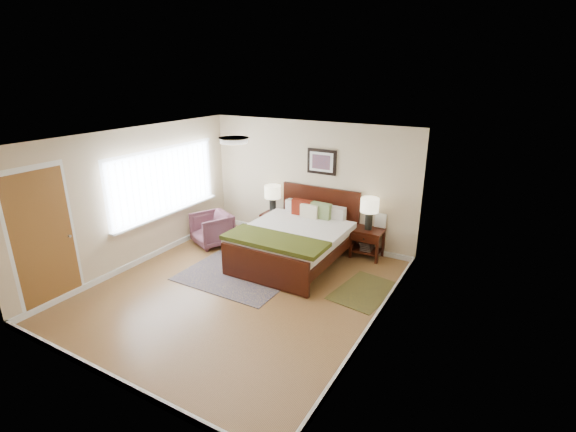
# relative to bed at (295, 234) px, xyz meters

# --- Properties ---
(floor) EXTENTS (5.00, 5.00, 0.00)m
(floor) POSITION_rel_bed_xyz_m (-0.27, -1.41, -0.55)
(floor) COLOR olive
(floor) RESTS_ON ground
(back_wall) EXTENTS (4.50, 0.04, 2.50)m
(back_wall) POSITION_rel_bed_xyz_m (-0.27, 1.09, 0.70)
(back_wall) COLOR #C5B28F
(back_wall) RESTS_ON ground
(front_wall) EXTENTS (4.50, 0.04, 2.50)m
(front_wall) POSITION_rel_bed_xyz_m (-0.27, -3.91, 0.70)
(front_wall) COLOR #C5B28F
(front_wall) RESTS_ON ground
(left_wall) EXTENTS (0.04, 5.00, 2.50)m
(left_wall) POSITION_rel_bed_xyz_m (-2.52, -1.41, 0.70)
(left_wall) COLOR #C5B28F
(left_wall) RESTS_ON ground
(right_wall) EXTENTS (0.04, 5.00, 2.50)m
(right_wall) POSITION_rel_bed_xyz_m (1.98, -1.41, 0.70)
(right_wall) COLOR #C5B28F
(right_wall) RESTS_ON ground
(ceiling) EXTENTS (4.50, 5.00, 0.02)m
(ceiling) POSITION_rel_bed_xyz_m (-0.27, -1.41, 1.95)
(ceiling) COLOR white
(ceiling) RESTS_ON back_wall
(window) EXTENTS (0.11, 2.72, 1.32)m
(window) POSITION_rel_bed_xyz_m (-2.46, -0.71, 0.83)
(window) COLOR silver
(window) RESTS_ON left_wall
(door) EXTENTS (0.06, 1.00, 2.18)m
(door) POSITION_rel_bed_xyz_m (-2.50, -3.16, 0.52)
(door) COLOR silver
(door) RESTS_ON ground
(ceil_fixture) EXTENTS (0.44, 0.44, 0.08)m
(ceil_fixture) POSITION_rel_bed_xyz_m (-0.27, -1.41, 1.92)
(ceil_fixture) COLOR white
(ceil_fixture) RESTS_ON ceiling
(bed) EXTENTS (1.82, 2.21, 1.19)m
(bed) POSITION_rel_bed_xyz_m (0.00, 0.00, 0.00)
(bed) COLOR #371008
(bed) RESTS_ON ground
(wall_art) EXTENTS (0.62, 0.05, 0.50)m
(wall_art) POSITION_rel_bed_xyz_m (0.00, 1.06, 1.17)
(wall_art) COLOR black
(wall_art) RESTS_ON back_wall
(nightstand_left) EXTENTS (0.44, 0.40, 0.53)m
(nightstand_left) POSITION_rel_bed_xyz_m (-1.02, 0.84, -0.14)
(nightstand_left) COLOR #371008
(nightstand_left) RESTS_ON ground
(nightstand_right) EXTENTS (0.58, 0.43, 0.57)m
(nightstand_right) POSITION_rel_bed_xyz_m (1.10, 0.84, -0.20)
(nightstand_right) COLOR #371008
(nightstand_right) RESTS_ON ground
(lamp_left) EXTENTS (0.34, 0.34, 0.61)m
(lamp_left) POSITION_rel_bed_xyz_m (-1.02, 0.86, 0.41)
(lamp_left) COLOR black
(lamp_left) RESTS_ON nightstand_left
(lamp_right) EXTENTS (0.34, 0.34, 0.61)m
(lamp_right) POSITION_rel_bed_xyz_m (1.10, 0.86, 0.45)
(lamp_right) COLOR black
(lamp_right) RESTS_ON nightstand_right
(armchair) EXTENTS (0.95, 0.96, 0.66)m
(armchair) POSITION_rel_bed_xyz_m (-1.89, -0.13, -0.22)
(armchair) COLOR brown
(armchair) RESTS_ON ground
(rug_persian) EXTENTS (1.91, 2.69, 0.01)m
(rug_persian) POSITION_rel_bed_xyz_m (-0.61, -0.41, -0.54)
(rug_persian) COLOR #0C103F
(rug_persian) RESTS_ON ground
(rug_navy) EXTENTS (0.96, 1.30, 0.01)m
(rug_navy) POSITION_rel_bed_xyz_m (1.53, -0.44, -0.54)
(rug_navy) COLOR black
(rug_navy) RESTS_ON ground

